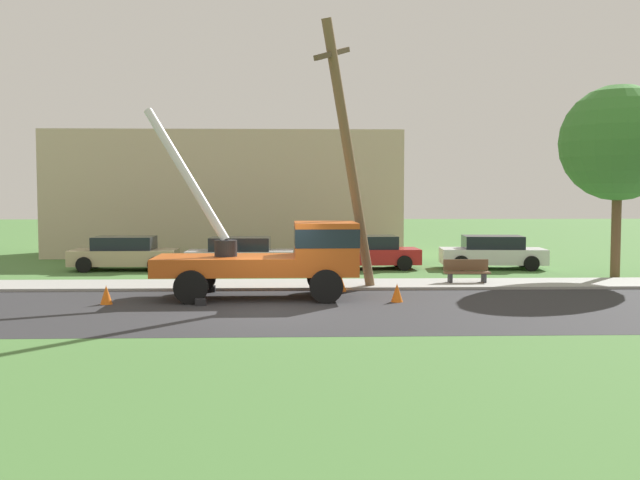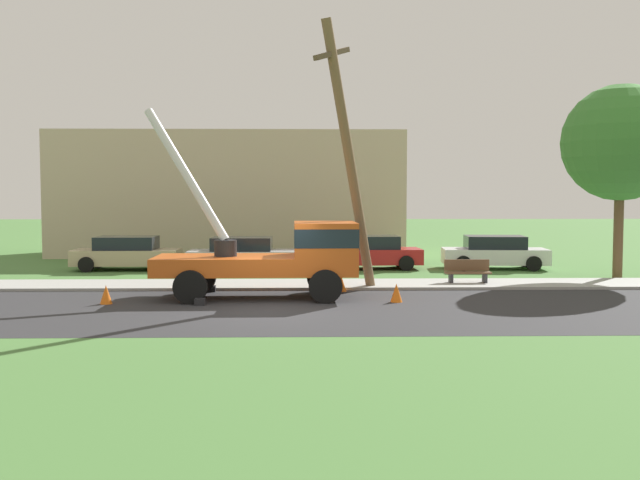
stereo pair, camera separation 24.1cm
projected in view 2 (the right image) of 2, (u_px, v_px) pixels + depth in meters
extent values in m
plane|color=#477538|center=(283.00, 267.00, 32.27)|extent=(120.00, 120.00, 0.00)
cube|color=#2B2B2D|center=(272.00, 309.00, 20.30)|extent=(80.00, 7.85, 0.01)
cube|color=#9E9E99|center=(278.00, 284.00, 25.49)|extent=(80.00, 2.57, 0.10)
cube|color=#C65119|center=(225.00, 265.00, 22.50)|extent=(4.34, 2.47, 0.55)
cube|color=#C65119|center=(325.00, 248.00, 22.59)|extent=(1.94, 2.43, 1.60)
cube|color=#19232D|center=(325.00, 237.00, 22.57)|extent=(1.96, 2.45, 0.56)
cylinder|color=black|center=(226.00, 248.00, 22.47)|extent=(0.70, 0.70, 0.50)
cylinder|color=silver|center=(186.00, 174.00, 22.92)|extent=(2.90, 1.61, 4.26)
cube|color=black|center=(200.00, 302.00, 21.09)|extent=(0.30, 0.30, 0.20)
cube|color=black|center=(211.00, 289.00, 23.98)|extent=(0.30, 0.30, 0.20)
cylinder|color=black|center=(325.00, 286.00, 21.46)|extent=(1.00, 0.30, 1.00)
cylinder|color=black|center=(322.00, 277.00, 23.85)|extent=(1.00, 0.30, 1.00)
cylinder|color=black|center=(190.00, 287.00, 21.30)|extent=(1.00, 0.30, 1.00)
cylinder|color=black|center=(200.00, 278.00, 23.70)|extent=(1.00, 0.30, 1.00)
cylinder|color=brown|center=(350.00, 161.00, 23.59)|extent=(2.05, 2.51, 8.70)
cube|color=brown|center=(332.00, 54.00, 22.58)|extent=(1.21, 1.49, 0.68)
cone|color=orange|center=(396.00, 293.00, 21.67)|extent=(0.36, 0.36, 0.56)
cone|color=orange|center=(106.00, 295.00, 21.30)|extent=(0.36, 0.36, 0.56)
cone|color=orange|center=(341.00, 283.00, 24.02)|extent=(0.36, 0.36, 0.56)
cube|color=tan|center=(127.00, 257.00, 30.80)|extent=(4.40, 1.81, 0.65)
cube|color=black|center=(127.00, 243.00, 30.76)|extent=(2.47, 1.66, 0.55)
cylinder|color=black|center=(157.00, 264.00, 29.95)|extent=(0.64, 0.22, 0.64)
cylinder|color=black|center=(165.00, 260.00, 31.75)|extent=(0.64, 0.22, 0.64)
cylinder|color=black|center=(86.00, 265.00, 29.88)|extent=(0.64, 0.22, 0.64)
cylinder|color=black|center=(98.00, 261.00, 31.68)|extent=(0.64, 0.22, 0.64)
cube|color=#B7B7BF|center=(242.00, 258.00, 30.27)|extent=(4.42, 1.85, 0.65)
cube|color=black|center=(242.00, 244.00, 30.23)|extent=(2.48, 1.68, 0.55)
cylinder|color=black|center=(276.00, 266.00, 29.40)|extent=(0.64, 0.22, 0.64)
cylinder|color=black|center=(278.00, 262.00, 31.20)|extent=(0.64, 0.22, 0.64)
cylinder|color=black|center=(204.00, 266.00, 29.37)|extent=(0.64, 0.22, 0.64)
cylinder|color=black|center=(210.00, 262.00, 31.16)|extent=(0.64, 0.22, 0.64)
cube|color=#B21E1E|center=(369.00, 256.00, 31.26)|extent=(4.46, 1.95, 0.65)
cube|color=black|center=(369.00, 242.00, 31.22)|extent=(2.52, 1.74, 0.55)
cylinder|color=black|center=(406.00, 263.00, 30.46)|extent=(0.64, 0.22, 0.64)
cylinder|color=black|center=(399.00, 259.00, 32.26)|extent=(0.64, 0.22, 0.64)
cylinder|color=black|center=(337.00, 264.00, 30.30)|extent=(0.64, 0.22, 0.64)
cylinder|color=black|center=(334.00, 260.00, 32.09)|extent=(0.64, 0.22, 0.64)
cube|color=silver|center=(495.00, 256.00, 31.22)|extent=(4.54, 2.17, 0.65)
cube|color=black|center=(495.00, 242.00, 31.19)|extent=(2.60, 1.86, 0.55)
cylinder|color=black|center=(534.00, 264.00, 30.25)|extent=(0.64, 0.22, 0.64)
cylinder|color=black|center=(524.00, 260.00, 32.04)|extent=(0.64, 0.22, 0.64)
cylinder|color=black|center=(463.00, 263.00, 30.43)|extent=(0.64, 0.22, 0.64)
cylinder|color=black|center=(458.00, 259.00, 32.23)|extent=(0.64, 0.22, 0.64)
cube|color=brown|center=(468.00, 273.00, 25.62)|extent=(1.60, 0.44, 0.06)
cube|color=brown|center=(467.00, 265.00, 25.81)|extent=(1.60, 0.06, 0.40)
cube|color=#333338|center=(451.00, 279.00, 25.62)|extent=(0.10, 0.40, 0.45)
cube|color=#333338|center=(485.00, 279.00, 25.65)|extent=(0.10, 0.40, 0.45)
cylinder|color=brown|center=(619.00, 215.00, 27.65)|extent=(0.36, 0.36, 4.81)
sphere|color=#3D7F33|center=(621.00, 143.00, 27.48)|extent=(4.40, 4.40, 4.40)
cube|color=#C6B293|center=(231.00, 194.00, 38.83)|extent=(18.00, 6.00, 6.40)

